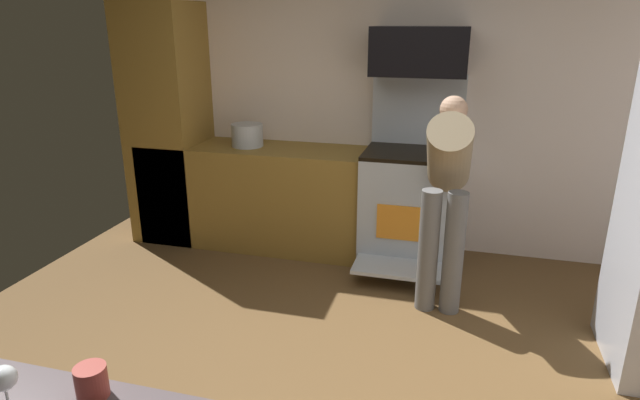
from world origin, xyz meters
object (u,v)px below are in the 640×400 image
(oven_range, at_px, (410,203))
(person_cook, at_px, (447,185))
(mug_tea, at_px, (92,382))
(stock_pot, at_px, (247,135))
(wine_glass_mid, at_px, (3,381))
(microwave, at_px, (420,51))

(oven_range, xyz_separation_m, person_cook, (0.30, -0.62, 0.36))
(mug_tea, xyz_separation_m, stock_pot, (-0.82, 3.16, 0.05))
(person_cook, distance_m, wine_glass_mid, 2.87)
(stock_pot, bearing_deg, wine_glass_mid, -78.52)
(microwave, xyz_separation_m, stock_pot, (-1.43, -0.08, -0.72))
(wine_glass_mid, bearing_deg, mug_tea, 43.29)
(person_cook, xyz_separation_m, mug_tea, (-0.91, -2.52, 0.08))
(person_cook, height_order, wine_glass_mid, person_cook)
(person_cook, relative_size, mug_tea, 14.65)
(wine_glass_mid, height_order, mug_tea, wine_glass_mid)
(oven_range, height_order, wine_glass_mid, oven_range)
(oven_range, relative_size, wine_glass_mid, 8.95)
(wine_glass_mid, xyz_separation_m, stock_pot, (-0.67, 3.30, -0.03))
(oven_range, height_order, person_cook, oven_range)
(microwave, relative_size, wine_glass_mid, 4.33)
(oven_range, height_order, stock_pot, oven_range)
(oven_range, xyz_separation_m, wine_glass_mid, (-0.76, -3.29, 0.52))
(person_cook, bearing_deg, wine_glass_mid, -111.67)
(oven_range, height_order, mug_tea, oven_range)
(mug_tea, distance_m, stock_pot, 3.26)
(mug_tea, bearing_deg, person_cook, 70.23)
(oven_range, distance_m, microwave, 1.21)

